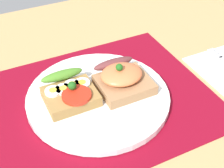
# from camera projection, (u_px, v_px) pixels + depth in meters

# --- Properties ---
(ground_plane) EXTENTS (1.20, 0.90, 0.03)m
(ground_plane) POSITION_uv_depth(u_px,v_px,m) (99.00, 107.00, 0.64)
(ground_plane) COLOR tan
(placemat) EXTENTS (0.44, 0.36, 0.00)m
(placemat) POSITION_uv_depth(u_px,v_px,m) (98.00, 100.00, 0.63)
(placemat) COLOR maroon
(placemat) RESTS_ON ground_plane
(plate) EXTENTS (0.28, 0.28, 0.01)m
(plate) POSITION_uv_depth(u_px,v_px,m) (98.00, 97.00, 0.62)
(plate) COLOR white
(plate) RESTS_ON placemat
(sandwich_egg_tomato) EXTENTS (0.09, 0.10, 0.04)m
(sandwich_egg_tomato) POSITION_uv_depth(u_px,v_px,m) (70.00, 92.00, 0.60)
(sandwich_egg_tomato) COLOR olive
(sandwich_egg_tomato) RESTS_ON plate
(sandwich_salmon) EXTENTS (0.10, 0.10, 0.06)m
(sandwich_salmon) POSITION_uv_depth(u_px,v_px,m) (122.00, 79.00, 0.62)
(sandwich_salmon) COLOR #9D724A
(sandwich_salmon) RESTS_ON plate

